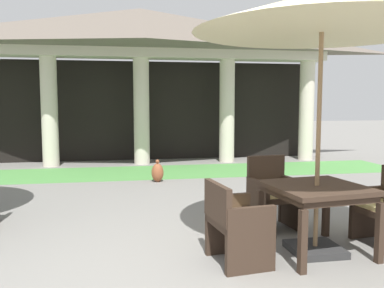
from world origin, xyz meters
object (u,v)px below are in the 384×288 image
at_px(patio_chair_mid_left_west, 236,224).
at_px(patio_umbrella_mid_left, 322,13).
at_px(patio_chair_mid_left_north, 273,196).
at_px(patio_table_mid_left, 317,194).
at_px(terracotta_urn, 158,172).

bearing_deg(patio_chair_mid_left_west, patio_umbrella_mid_left, 90.00).
relative_size(patio_umbrella_mid_left, patio_chair_mid_left_north, 3.07).
xyz_separation_m(patio_table_mid_left, terracotta_urn, (-1.32, 4.35, -0.45)).
bearing_deg(patio_umbrella_mid_left, terracotta_urn, 106.86).
distance_m(patio_table_mid_left, patio_chair_mid_left_west, 0.98).
bearing_deg(patio_chair_mid_left_west, patio_chair_mid_left_north, 135.15).
xyz_separation_m(patio_chair_mid_left_north, terracotta_urn, (-1.19, 3.40, -0.22)).
bearing_deg(patio_table_mid_left, patio_chair_mid_left_north, 97.44).
xyz_separation_m(patio_umbrella_mid_left, patio_chair_mid_left_west, (-0.94, -0.12, -2.14)).
distance_m(patio_table_mid_left, patio_umbrella_mid_left, 1.90).
height_order(patio_umbrella_mid_left, terracotta_urn, patio_umbrella_mid_left).
distance_m(patio_chair_mid_left_west, terracotta_urn, 4.49).
height_order(patio_umbrella_mid_left, patio_chair_mid_left_north, patio_umbrella_mid_left).
distance_m(patio_table_mid_left, patio_chair_mid_left_north, 0.98).
xyz_separation_m(patio_table_mid_left, patio_chair_mid_left_west, (-0.94, -0.12, -0.24)).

